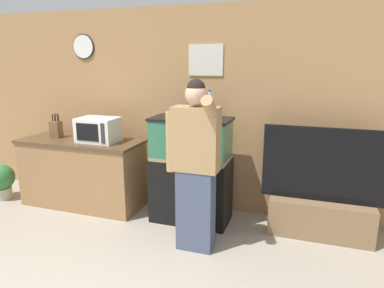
# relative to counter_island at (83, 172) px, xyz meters

# --- Properties ---
(wall_back_paneled) EXTENTS (10.00, 0.08, 2.60)m
(wall_back_paneled) POSITION_rel_counter_island_xyz_m (1.29, 0.49, 0.85)
(wall_back_paneled) COLOR #A87A4C
(wall_back_paneled) RESTS_ON ground_plane
(counter_island) EXTENTS (1.66, 0.67, 0.91)m
(counter_island) POSITION_rel_counter_island_xyz_m (0.00, 0.00, 0.00)
(counter_island) COLOR olive
(counter_island) RESTS_ON ground_plane
(microwave) EXTENTS (0.51, 0.37, 0.31)m
(microwave) POSITION_rel_counter_island_xyz_m (0.29, -0.00, 0.61)
(microwave) COLOR white
(microwave) RESTS_ON counter_island
(knife_block) EXTENTS (0.14, 0.11, 0.33)m
(knife_block) POSITION_rel_counter_island_xyz_m (-0.40, 0.03, 0.57)
(knife_block) COLOR brown
(knife_block) RESTS_ON counter_island
(aquarium_on_stand) EXTENTS (0.94, 0.49, 1.28)m
(aquarium_on_stand) POSITION_rel_counter_island_xyz_m (1.55, 0.01, 0.19)
(aquarium_on_stand) COLOR black
(aquarium_on_stand) RESTS_ON ground_plane
(tv_on_stand) EXTENTS (1.33, 0.40, 1.24)m
(tv_on_stand) POSITION_rel_counter_island_xyz_m (3.04, 0.11, -0.09)
(tv_on_stand) COLOR brown
(tv_on_stand) RESTS_ON ground_plane
(person_standing) EXTENTS (0.56, 0.42, 1.76)m
(person_standing) POSITION_rel_counter_island_xyz_m (1.80, -0.60, 0.46)
(person_standing) COLOR #424C66
(person_standing) RESTS_ON ground_plane
(potted_plant) EXTENTS (0.37, 0.37, 0.51)m
(potted_plant) POSITION_rel_counter_island_xyz_m (-1.24, -0.22, -0.17)
(potted_plant) COLOR #B2A899
(potted_plant) RESTS_ON ground_plane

